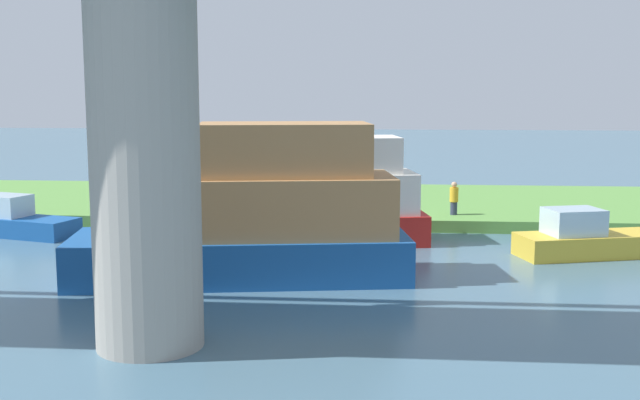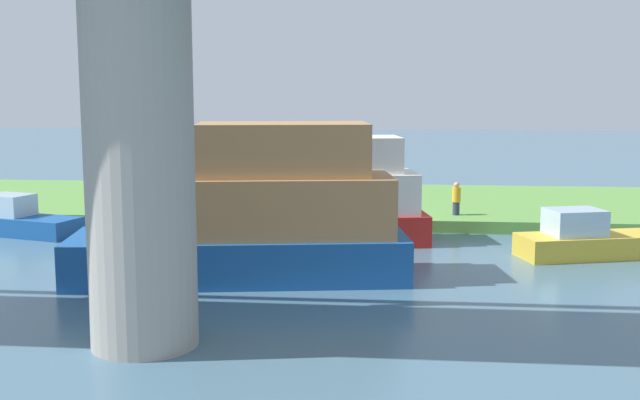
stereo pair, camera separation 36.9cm
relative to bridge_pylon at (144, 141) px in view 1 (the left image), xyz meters
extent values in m
plane|color=#476B7F|center=(-4.23, -14.54, -4.61)|extent=(160.00, 160.00, 0.00)
cube|color=#5B9342|center=(-4.23, -20.54, -4.36)|extent=(80.00, 12.00, 0.50)
cylinder|color=#9E998E|center=(0.00, 0.00, 0.00)|extent=(2.39, 2.39, 9.23)
cylinder|color=#2D334C|center=(-8.10, -16.14, -3.84)|extent=(0.29, 0.29, 0.55)
cylinder|color=gold|center=(-8.10, -16.14, -3.26)|extent=(0.44, 0.44, 0.60)
sphere|color=tan|center=(-8.10, -16.14, -2.84)|extent=(0.24, 0.24, 0.24)
cylinder|color=brown|center=(-3.74, -15.79, -3.74)|extent=(0.20, 0.20, 0.76)
cube|color=#195199|center=(-0.86, -6.43, -3.94)|extent=(10.54, 4.93, 1.35)
cube|color=#B27F4C|center=(-1.42, -6.52, -2.36)|extent=(8.48, 4.28, 1.80)
cube|color=#B27F4C|center=(-2.19, -6.64, -0.67)|extent=(5.41, 3.33, 1.58)
cylinder|color=black|center=(1.14, -6.11, -0.45)|extent=(0.56, 0.56, 2.03)
cube|color=#D84C2D|center=(1.81, -6.00, -2.76)|extent=(2.10, 2.29, 1.01)
cube|color=#195199|center=(9.13, -12.63, -4.25)|extent=(5.02, 2.95, 0.74)
cube|color=silver|center=(9.74, -12.81, -3.46)|extent=(2.01, 1.77, 0.84)
cube|color=red|center=(-2.46, -12.12, -4.05)|extent=(8.90, 4.37, 1.14)
cube|color=white|center=(-2.92, -12.20, -2.72)|extent=(7.18, 3.78, 1.52)
cube|color=white|center=(-3.58, -12.33, -1.30)|extent=(4.59, 2.91, 1.33)
cylinder|color=black|center=(-0.78, -11.80, -1.11)|extent=(0.47, 0.47, 1.71)
cube|color=#D84C2D|center=(-0.23, -11.69, -3.05)|extent=(1.81, 1.96, 0.85)
cube|color=gold|center=(-12.32, -10.61, -4.22)|extent=(5.33, 3.11, 0.78)
cube|color=silver|center=(-11.67, -10.43, -3.38)|extent=(2.14, 1.88, 0.90)
camera|label=1|loc=(-5.24, 16.62, 1.14)|focal=43.92mm
camera|label=2|loc=(-5.61, 16.58, 1.14)|focal=43.92mm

